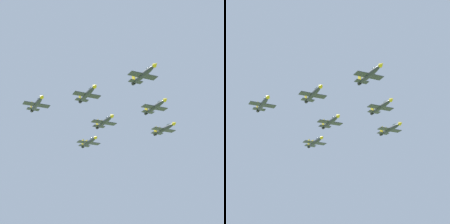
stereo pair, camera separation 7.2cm
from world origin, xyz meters
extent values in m
ellipsoid|color=#2D3338|center=(-4.10, 22.85, 152.00)|extent=(15.18, 3.85, 1.94)
cone|color=gold|center=(-12.42, 23.93, 152.00)|extent=(2.13, 1.88, 1.65)
ellipsoid|color=#334751|center=(-7.39, 23.28, 152.73)|extent=(2.75, 1.77, 1.13)
cube|color=#2D3338|center=(-3.36, 22.75, 151.89)|extent=(4.79, 11.11, 0.19)
cube|color=gold|center=(-3.98, 17.95, 151.95)|extent=(3.17, 1.14, 0.23)
cube|color=gold|center=(-2.73, 27.55, 151.95)|extent=(3.17, 1.14, 0.23)
cube|color=#2D3338|center=(2.17, 22.04, 152.00)|extent=(3.01, 5.42, 0.19)
cube|color=gold|center=(1.75, 21.12, 153.40)|extent=(2.17, 0.53, 2.80)
cube|color=gold|center=(2.00, 23.04, 153.40)|extent=(2.17, 0.53, 2.80)
cylinder|color=black|center=(3.79, 21.83, 152.00)|extent=(1.24, 1.48, 1.36)
ellipsoid|color=#2D3338|center=(11.22, 5.99, 148.58)|extent=(14.99, 3.95, 1.91)
cone|color=gold|center=(3.01, 7.13, 148.58)|extent=(2.12, 1.87, 1.62)
ellipsoid|color=#334751|center=(7.98, 6.44, 149.29)|extent=(2.72, 1.77, 1.12)
cube|color=#2D3338|center=(11.95, 5.88, 148.47)|extent=(4.84, 10.99, 0.19)
cube|color=gold|center=(11.29, 1.15, 148.52)|extent=(3.13, 1.16, 0.23)
cube|color=gold|center=(12.62, 10.62, 148.52)|extent=(3.13, 1.16, 0.23)
cube|color=#2D3338|center=(17.40, 5.12, 148.58)|extent=(3.02, 5.37, 0.19)
cube|color=gold|center=(16.97, 4.22, 149.96)|extent=(2.14, 0.55, 2.76)
cube|color=gold|center=(17.24, 6.11, 149.96)|extent=(2.14, 0.55, 2.76)
cylinder|color=black|center=(19.00, 4.90, 148.58)|extent=(1.24, 1.47, 1.34)
ellipsoid|color=#2D3338|center=(15.01, 35.25, 148.65)|extent=(14.71, 3.88, 1.88)
cone|color=gold|center=(6.96, 36.38, 148.65)|extent=(2.08, 1.84, 1.59)
ellipsoid|color=#334751|center=(11.83, 35.70, 149.35)|extent=(2.67, 1.74, 1.09)
cube|color=#2D3338|center=(15.73, 35.15, 148.54)|extent=(4.75, 10.78, 0.19)
cube|color=gold|center=(15.08, 30.51, 148.59)|extent=(3.07, 1.14, 0.23)
cube|color=gold|center=(16.38, 39.80, 148.59)|extent=(3.07, 1.14, 0.23)
cube|color=#2D3338|center=(21.08, 34.40, 148.65)|extent=(2.96, 5.27, 0.19)
cube|color=gold|center=(20.66, 33.52, 150.00)|extent=(2.10, 0.54, 2.71)
cube|color=gold|center=(20.92, 35.37, 150.00)|extent=(2.10, 0.54, 2.71)
cylinder|color=black|center=(22.65, 34.19, 148.65)|extent=(1.21, 1.44, 1.31)
ellipsoid|color=#2D3338|center=(26.54, -10.88, 146.71)|extent=(15.55, 3.81, 1.98)
cone|color=gold|center=(18.01, -9.85, 146.71)|extent=(2.17, 1.91, 1.69)
ellipsoid|color=#334751|center=(23.17, -10.47, 147.45)|extent=(2.80, 1.79, 1.16)
cube|color=#2D3338|center=(27.30, -10.97, 146.60)|extent=(4.82, 11.36, 0.20)
cube|color=gold|center=(26.71, -15.89, 146.65)|extent=(3.24, 1.15, 0.24)
cube|color=gold|center=(27.90, -6.05, 146.65)|extent=(3.24, 1.15, 0.24)
cube|color=#2D3338|center=(32.97, -11.65, 146.71)|extent=(3.04, 5.54, 0.20)
cube|color=gold|center=(32.54, -12.60, 148.14)|extent=(2.22, 0.53, 2.86)
cube|color=gold|center=(32.78, -10.63, 148.14)|extent=(2.22, 0.53, 2.86)
cylinder|color=black|center=(34.63, -11.85, 146.71)|extent=(1.26, 1.51, 1.39)
ellipsoid|color=#2D3338|center=(34.12, 47.66, 148.68)|extent=(14.89, 3.87, 1.90)
cone|color=gold|center=(25.97, 48.76, 148.68)|extent=(2.10, 1.86, 1.61)
ellipsoid|color=#334751|center=(30.90, 48.09, 149.39)|extent=(2.70, 1.75, 1.11)
cube|color=#2D3338|center=(34.85, 47.56, 148.57)|extent=(4.76, 10.91, 0.19)
cube|color=gold|center=(34.22, 42.85, 148.62)|extent=(3.11, 1.14, 0.23)
cube|color=gold|center=(35.49, 52.26, 148.62)|extent=(3.11, 1.14, 0.23)
cube|color=#2D3338|center=(40.27, 46.82, 148.68)|extent=(2.98, 5.33, 0.19)
cube|color=gold|center=(39.85, 45.92, 150.05)|extent=(2.13, 0.53, 2.74)
cube|color=gold|center=(40.11, 47.80, 150.05)|extent=(2.13, 0.53, 2.74)
cylinder|color=black|center=(41.86, 46.61, 148.68)|extent=(1.22, 1.46, 1.33)
ellipsoid|color=#2D3338|center=(30.33, 18.39, 145.62)|extent=(15.06, 3.83, 1.92)
cone|color=gold|center=(22.08, 19.46, 145.62)|extent=(2.11, 1.87, 1.63)
ellipsoid|color=#334751|center=(27.07, 18.81, 146.34)|extent=(2.72, 1.76, 1.12)
cube|color=#2D3338|center=(31.07, 18.29, 145.51)|extent=(4.76, 11.02, 0.19)
cube|color=gold|center=(30.45, 13.53, 145.56)|extent=(3.14, 1.14, 0.23)
cube|color=gold|center=(31.69, 23.05, 145.56)|extent=(3.14, 1.14, 0.23)
cube|color=#2D3338|center=(36.55, 17.58, 145.62)|extent=(2.99, 5.38, 0.19)
cube|color=gold|center=(36.13, 16.67, 147.00)|extent=(2.15, 0.53, 2.77)
cube|color=gold|center=(36.38, 18.57, 147.00)|extent=(2.15, 0.53, 2.77)
cylinder|color=black|center=(38.16, 17.37, 145.62)|extent=(1.23, 1.47, 1.34)
ellipsoid|color=#2D3338|center=(47.55, 16.16, 141.60)|extent=(14.84, 3.60, 1.89)
cone|color=gold|center=(39.40, 17.12, 141.60)|extent=(2.07, 1.82, 1.61)
ellipsoid|color=#334751|center=(44.33, 16.54, 142.31)|extent=(2.67, 1.70, 1.10)
cube|color=#2D3338|center=(48.28, 16.07, 141.50)|extent=(4.57, 10.83, 0.19)
cube|color=gold|center=(47.72, 11.37, 141.55)|extent=(3.09, 1.09, 0.23)
cube|color=gold|center=(48.83, 20.77, 141.55)|extent=(3.09, 1.09, 0.23)
cube|color=#2D3338|center=(53.69, 15.43, 141.60)|extent=(2.89, 5.28, 0.19)
cube|color=gold|center=(53.28, 14.53, 142.97)|extent=(2.12, 0.50, 2.73)
cube|color=gold|center=(53.50, 16.41, 142.97)|extent=(2.12, 0.50, 2.73)
cylinder|color=black|center=(55.27, 15.25, 141.60)|extent=(1.20, 1.44, 1.32)
camera|label=1|loc=(-110.39, 103.02, 84.73)|focal=66.42mm
camera|label=2|loc=(-110.43, 102.96, 84.73)|focal=66.42mm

